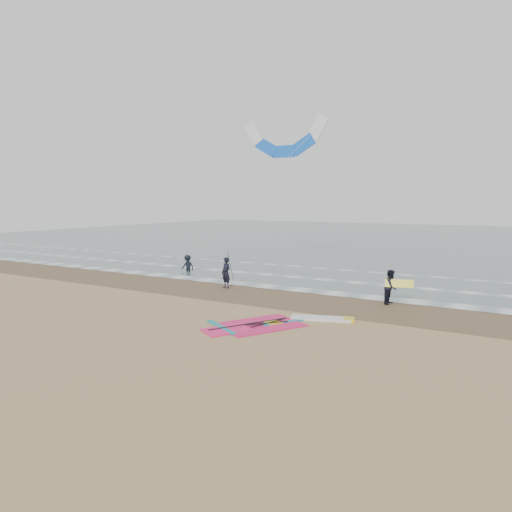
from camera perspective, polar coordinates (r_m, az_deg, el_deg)
The scene contains 11 objects.
ground at distance 18.66m, azimuth -5.16°, elevation -8.50°, with size 120.00×120.00×0.00m, color tan.
sea_water at distance 63.77m, azimuth 20.37°, elevation 2.00°, with size 120.00×80.00×0.02m, color #47605E.
wet_sand_band at distance 23.69m, azimuth 3.21°, elevation -5.17°, with size 120.00×5.00×0.01m, color brown.
foam_waterline at distance 27.65m, azimuth 7.34°, elevation -3.41°, with size 120.00×9.15×0.02m.
windsurf_rig at distance 18.64m, azimuth 2.73°, elevation -8.39°, with size 5.38×5.10×0.13m.
person_standing at distance 26.05m, azimuth -3.76°, elevation -2.10°, with size 0.65×0.42×1.77m, color black.
person_walking at distance 22.91m, azimuth 16.51°, elevation -3.73°, with size 0.81×0.63×1.67m, color black.
person_wading at distance 32.13m, azimuth -8.54°, elevation -0.64°, with size 1.02×0.58×1.57m, color black.
held_pole at distance 25.82m, azimuth -3.21°, elevation -1.24°, with size 0.17×0.86×1.82m.
carried_kiteboard at distance 22.69m, azimuth 17.46°, elevation -3.30°, with size 1.30×0.51×0.39m.
surf_kite at distance 33.64m, azimuth 3.53°, elevation 14.12°, with size 8.35×5.04×9.89m.
Camera 1 is at (10.35, -14.73, 4.93)m, focal length 32.00 mm.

